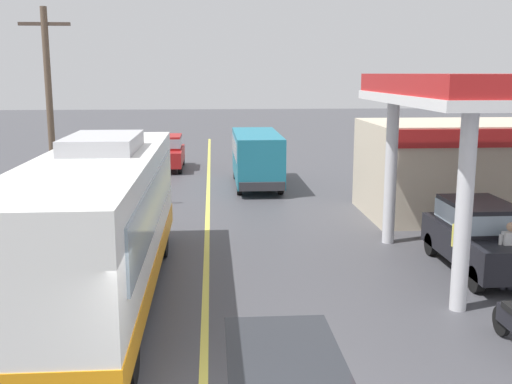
% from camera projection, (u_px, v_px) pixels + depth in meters
% --- Properties ---
extents(ground, '(120.00, 120.00, 0.00)m').
position_uv_depth(ground, '(208.00, 185.00, 28.28)').
color(ground, '#424247').
extents(lane_divider_stripe, '(0.16, 50.00, 0.01)m').
position_uv_depth(lane_divider_stripe, '(208.00, 208.00, 23.39)').
color(lane_divider_stripe, '#D8CC4C').
rests_on(lane_divider_stripe, ground).
extents(wet_puddle_patch, '(2.14, 5.45, 0.01)m').
position_uv_depth(wet_puddle_patch, '(291.00, 379.00, 10.36)').
color(wet_puddle_patch, '#26282D').
rests_on(wet_puddle_patch, ground).
extents(coach_bus_main, '(2.60, 11.04, 3.69)m').
position_uv_depth(coach_bus_main, '(99.00, 227.00, 13.64)').
color(coach_bus_main, white).
rests_on(coach_bus_main, ground).
extents(gas_station_roadside, '(9.10, 11.95, 5.10)m').
position_uv_depth(gas_station_roadside, '(489.00, 150.00, 19.91)').
color(gas_station_roadside, '#B21E1E').
rests_on(gas_station_roadside, ground).
extents(car_at_pump, '(1.70, 4.20, 1.82)m').
position_uv_depth(car_at_pump, '(480.00, 233.00, 15.87)').
color(car_at_pump, black).
rests_on(car_at_pump, ground).
extents(minibus_opposing_lane, '(2.04, 6.13, 2.44)m').
position_uv_depth(minibus_opposing_lane, '(257.00, 154.00, 27.74)').
color(minibus_opposing_lane, teal).
rests_on(minibus_opposing_lane, ground).
extents(pedestrian_near_pump, '(0.55, 0.22, 1.66)m').
position_uv_depth(pedestrian_near_pump, '(509.00, 252.00, 14.47)').
color(pedestrian_near_pump, '#33333F').
rests_on(pedestrian_near_pump, ground).
extents(pedestrian_by_shop, '(0.55, 0.22, 1.66)m').
position_uv_depth(pedestrian_by_shop, '(462.00, 240.00, 15.48)').
color(pedestrian_by_shop, '#33333F').
rests_on(pedestrian_by_shop, ground).
extents(car_trailing_behind_bus, '(1.70, 4.20, 1.82)m').
position_uv_depth(car_trailing_behind_bus, '(167.00, 150.00, 32.76)').
color(car_trailing_behind_bus, maroon).
rests_on(car_trailing_behind_bus, ground).
extents(utility_pole_roadside, '(1.80, 0.24, 7.42)m').
position_uv_depth(utility_pole_roadside, '(50.00, 107.00, 22.04)').
color(utility_pole_roadside, brown).
rests_on(utility_pole_roadside, ground).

